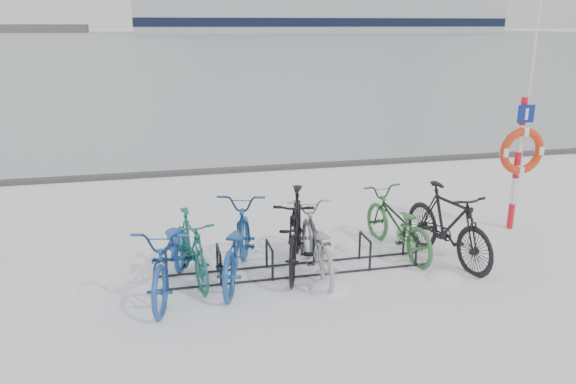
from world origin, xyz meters
TOP-DOWN VIEW (x-y plane):
  - ground at (0.00, 0.00)m, footprint 900.00×900.00m
  - ice_sheet at (0.00, 155.00)m, footprint 400.00×298.00m
  - quay_edge at (0.00, 5.90)m, footprint 400.00×0.25m
  - bike_rack at (0.00, 0.00)m, footprint 4.00×0.48m
  - lifebuoy_station at (4.13, 0.84)m, footprint 0.80×0.23m
  - bike_0 at (-1.73, -0.21)m, footprint 1.14×2.14m
  - bike_1 at (-1.44, 0.11)m, footprint 0.76×1.71m
  - bike_2 at (-0.83, 0.02)m, footprint 1.27×2.17m
  - bike_3 at (0.06, 0.16)m, footprint 1.13×2.05m
  - bike_4 at (0.30, -0.07)m, footprint 0.73×1.88m
  - bike_5 at (1.75, 0.39)m, footprint 0.91×1.96m
  - bike_6 at (2.36, -0.06)m, footprint 0.93×2.03m
  - snow_drifts at (0.91, -0.19)m, footprint 6.34×1.91m

SIDE VIEW (x-z plane):
  - ground at x=0.00m, z-range 0.00..0.00m
  - snow_drifts at x=0.91m, z-range -0.10..0.10m
  - ice_sheet at x=0.00m, z-range 0.00..0.02m
  - quay_edge at x=0.00m, z-range 0.00..0.10m
  - bike_rack at x=0.00m, z-range -0.05..0.41m
  - bike_4 at x=0.30m, z-range 0.00..0.97m
  - bike_1 at x=-1.44m, z-range 0.00..0.99m
  - bike_5 at x=1.75m, z-range 0.00..0.99m
  - bike_0 at x=-1.73m, z-range 0.00..1.07m
  - bike_2 at x=-0.83m, z-range 0.00..1.08m
  - bike_6 at x=2.36m, z-range 0.00..1.18m
  - bike_3 at x=0.06m, z-range 0.00..1.19m
  - lifebuoy_station at x=4.13m, z-range -0.68..3.48m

